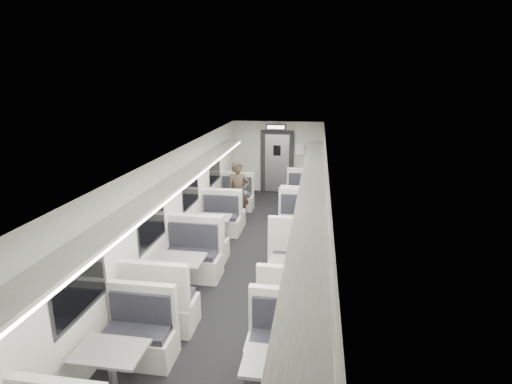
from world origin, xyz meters
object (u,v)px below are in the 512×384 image
(booth_left_b, at_px, (213,231))
(booth_right_c, at_px, (293,280))
(booth_left_a, at_px, (231,205))
(passenger, at_px, (238,193))
(booth_left_d, at_px, (113,374))
(booth_right_a, at_px, (303,204))
(booth_left_c, at_px, (178,278))
(booth_right_b, at_px, (299,236))
(vestibule_door, at_px, (277,162))
(exit_sign, at_px, (276,127))

(booth_left_b, bearing_deg, booth_right_c, -45.98)
(booth_left_a, relative_size, passenger, 1.21)
(booth_left_d, xyz_separation_m, passenger, (0.29, 6.30, 0.48))
(booth_left_b, relative_size, booth_right_a, 0.92)
(booth_right_a, bearing_deg, booth_left_b, -131.57)
(booth_left_c, xyz_separation_m, booth_left_d, (0.00, -2.33, -0.04))
(booth_left_a, bearing_deg, booth_right_a, 7.38)
(booth_left_c, xyz_separation_m, booth_right_b, (2.00, 2.25, 0.00))
(booth_left_a, xyz_separation_m, vestibule_door, (1.00, 2.75, 0.68))
(booth_left_b, xyz_separation_m, booth_right_a, (2.00, 2.25, 0.03))
(booth_left_d, bearing_deg, vestibule_door, 83.96)
(booth_right_c, bearing_deg, booth_right_b, 90.00)
(booth_left_b, relative_size, booth_left_c, 0.90)
(booth_right_a, distance_m, passenger, 1.88)
(booth_left_b, distance_m, booth_right_c, 2.88)
(booth_right_c, bearing_deg, booth_right_a, 90.00)
(booth_right_b, height_order, booth_right_c, booth_right_b)
(booth_left_b, relative_size, vestibule_door, 0.97)
(booth_left_a, height_order, booth_right_a, booth_right_a)
(booth_left_d, bearing_deg, booth_right_c, 52.79)
(exit_sign, bearing_deg, booth_left_a, -113.86)
(booth_left_b, height_order, booth_right_a, booth_right_a)
(booth_left_a, height_order, vestibule_door, vestibule_door)
(passenger, bearing_deg, booth_right_a, 4.45)
(booth_right_c, bearing_deg, passenger, 115.00)
(vestibule_door, bearing_deg, booth_left_b, -101.90)
(booth_right_a, bearing_deg, booth_left_c, -113.37)
(booth_right_a, bearing_deg, booth_right_b, -90.00)
(booth_left_b, relative_size, booth_right_c, 0.99)
(passenger, height_order, vestibule_door, vestibule_door)
(booth_left_b, distance_m, exit_sign, 4.77)
(booth_left_c, height_order, booth_right_a, booth_left_c)
(booth_left_a, relative_size, exit_sign, 3.26)
(booth_right_b, distance_m, vestibule_door, 5.01)
(booth_left_a, xyz_separation_m, booth_right_c, (2.00, -4.07, 0.01))
(booth_left_a, bearing_deg, booth_right_b, -46.72)
(booth_left_b, distance_m, passenger, 1.69)
(booth_left_b, height_order, vestibule_door, vestibule_door)
(booth_left_d, bearing_deg, booth_left_b, 90.00)
(booth_left_a, height_order, booth_left_d, booth_left_a)
(exit_sign, bearing_deg, vestibule_door, 90.00)
(booth_left_d, height_order, booth_right_c, booth_right_c)
(booth_left_a, bearing_deg, booth_left_b, -90.00)
(booth_right_b, xyz_separation_m, passenger, (-1.71, 1.73, 0.43))
(vestibule_door, height_order, exit_sign, exit_sign)
(booth_left_c, distance_m, booth_right_c, 2.02)
(booth_right_b, bearing_deg, booth_right_c, -90.00)
(passenger, bearing_deg, booth_left_d, -109.08)
(booth_left_b, xyz_separation_m, passenger, (0.29, 1.60, 0.47))
(booth_left_a, relative_size, vestibule_door, 0.96)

